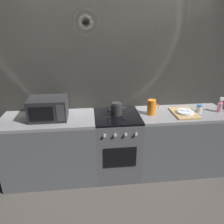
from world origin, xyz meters
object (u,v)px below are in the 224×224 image
stove_unit (117,145)px  kettle (117,109)px  microwave (48,108)px  spray_bottle (220,106)px  spice_jar (199,109)px  pitcher (152,107)px  dish_pile (185,113)px

stove_unit → kettle: kettle is taller
stove_unit → kettle: size_ratio=3.16×
microwave → spray_bottle: size_ratio=2.27×
kettle → spray_bottle: 1.40m
stove_unit → spice_jar: 1.22m
stove_unit → spice_jar: (1.12, -0.01, 0.50)m
microwave → kettle: (0.86, 0.03, -0.05)m
microwave → spray_bottle: (2.27, -0.03, -0.06)m
spice_jar → stove_unit: bearing=179.3°
stove_unit → kettle: 0.53m
pitcher → stove_unit: bearing=178.4°
kettle → dish_pile: bearing=-5.3°
microwave → stove_unit: bearing=-0.0°
stove_unit → pitcher: size_ratio=4.50×
stove_unit → spice_jar: bearing=-0.7°
pitcher → spray_bottle: bearing=-1.2°
stove_unit → pitcher: bearing=-1.6°
stove_unit → spice_jar: size_ratio=8.57×
kettle → pitcher: 0.46m
kettle → pitcher: size_ratio=1.42×
stove_unit → dish_pile: dish_pile is taller
pitcher → spice_jar: pitcher is taller
kettle → spice_jar: (1.12, -0.04, -0.03)m
dish_pile → spray_bottle: bearing=2.5°
kettle → dish_pile: size_ratio=0.71×
pitcher → spice_jar: (0.66, -0.00, -0.05)m
kettle → spice_jar: bearing=-2.2°
pitcher → dish_pile: size_ratio=0.50×
spray_bottle → dish_pile: bearing=-177.5°
dish_pile → spray_bottle: spray_bottle is taller
spice_jar → spray_bottle: spray_bottle is taller
stove_unit → spice_jar: spice_jar is taller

